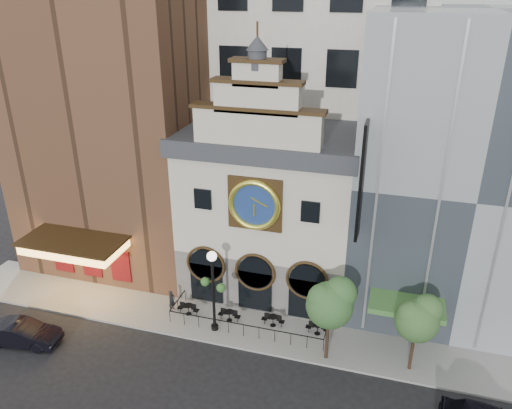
{
  "coord_description": "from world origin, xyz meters",
  "views": [
    {
      "loc": [
        8.25,
        -24.07,
        21.55
      ],
      "look_at": [
        -0.55,
        6.0,
        7.55
      ],
      "focal_mm": 35.0,
      "sensor_mm": 36.0,
      "label": 1
    }
  ],
  "objects_px": {
    "car_left": "(22,333)",
    "pedestrian": "(172,301)",
    "tree_left": "(331,302)",
    "tree_right": "(418,317)",
    "bistro_1": "(229,315)",
    "lamppost": "(213,283)",
    "bistro_3": "(318,328)",
    "bistro_0": "(188,309)",
    "bistro_2": "(273,320)"
  },
  "relations": [
    {
      "from": "lamppost",
      "to": "tree_right",
      "type": "relative_size",
      "value": 1.16
    },
    {
      "from": "car_left",
      "to": "lamppost",
      "type": "relative_size",
      "value": 0.81
    },
    {
      "from": "bistro_1",
      "to": "tree_right",
      "type": "xyz_separation_m",
      "value": [
        12.04,
        -1.33,
        3.29
      ]
    },
    {
      "from": "bistro_2",
      "to": "tree_right",
      "type": "height_order",
      "value": "tree_right"
    },
    {
      "from": "car_left",
      "to": "lamppost",
      "type": "bearing_deg",
      "value": -75.82
    },
    {
      "from": "bistro_0",
      "to": "car_left",
      "type": "height_order",
      "value": "car_left"
    },
    {
      "from": "bistro_1",
      "to": "bistro_0",
      "type": "bearing_deg",
      "value": -177.68
    },
    {
      "from": "bistro_0",
      "to": "tree_right",
      "type": "relative_size",
      "value": 0.31
    },
    {
      "from": "bistro_2",
      "to": "bistro_3",
      "type": "bearing_deg",
      "value": -0.38
    },
    {
      "from": "bistro_1",
      "to": "lamppost",
      "type": "relative_size",
      "value": 0.26
    },
    {
      "from": "bistro_2",
      "to": "pedestrian",
      "type": "height_order",
      "value": "pedestrian"
    },
    {
      "from": "bistro_0",
      "to": "bistro_1",
      "type": "distance_m",
      "value": 3.0
    },
    {
      "from": "bistro_2",
      "to": "pedestrian",
      "type": "xyz_separation_m",
      "value": [
        -7.34,
        -0.29,
        0.32
      ]
    },
    {
      "from": "bistro_3",
      "to": "tree_left",
      "type": "relative_size",
      "value": 0.28
    },
    {
      "from": "bistro_3",
      "to": "bistro_2",
      "type": "bearing_deg",
      "value": 179.62
    },
    {
      "from": "bistro_3",
      "to": "car_left",
      "type": "height_order",
      "value": "car_left"
    },
    {
      "from": "pedestrian",
      "to": "lamppost",
      "type": "xyz_separation_m",
      "value": [
        3.67,
        -1.17,
        2.9
      ]
    },
    {
      "from": "tree_left",
      "to": "car_left",
      "type": "bearing_deg",
      "value": -168.07
    },
    {
      "from": "bistro_0",
      "to": "lamppost",
      "type": "xyz_separation_m",
      "value": [
        2.36,
        -1.02,
        3.23
      ]
    },
    {
      "from": "bistro_1",
      "to": "tree_right",
      "type": "distance_m",
      "value": 12.56
    },
    {
      "from": "bistro_1",
      "to": "pedestrian",
      "type": "distance_m",
      "value": 4.32
    },
    {
      "from": "bistro_2",
      "to": "bistro_1",
      "type": "bearing_deg",
      "value": -174.04
    },
    {
      "from": "bistro_1",
      "to": "bistro_3",
      "type": "bearing_deg",
      "value": 2.78
    },
    {
      "from": "tree_left",
      "to": "tree_right",
      "type": "bearing_deg",
      "value": 5.09
    },
    {
      "from": "bistro_1",
      "to": "tree_left",
      "type": "bearing_deg",
      "value": -14.11
    },
    {
      "from": "car_left",
      "to": "pedestrian",
      "type": "relative_size",
      "value": 3.09
    },
    {
      "from": "tree_right",
      "to": "car_left",
      "type": "bearing_deg",
      "value": -169.47
    },
    {
      "from": "pedestrian",
      "to": "tree_right",
      "type": "height_order",
      "value": "tree_right"
    },
    {
      "from": "bistro_3",
      "to": "lamppost",
      "type": "bearing_deg",
      "value": -167.95
    },
    {
      "from": "bistro_2",
      "to": "tree_right",
      "type": "relative_size",
      "value": 0.31
    },
    {
      "from": "bistro_0",
      "to": "lamppost",
      "type": "height_order",
      "value": "lamppost"
    },
    {
      "from": "bistro_2",
      "to": "lamppost",
      "type": "distance_m",
      "value": 5.1
    },
    {
      "from": "car_left",
      "to": "bistro_3",
      "type": "bearing_deg",
      "value": -79.42
    },
    {
      "from": "lamppost",
      "to": "bistro_3",
      "type": "bearing_deg",
      "value": 29.25
    },
    {
      "from": "car_left",
      "to": "bistro_2",
      "type": "bearing_deg",
      "value": -75.95
    },
    {
      "from": "pedestrian",
      "to": "tree_left",
      "type": "distance_m",
      "value": 11.97
    },
    {
      "from": "car_left",
      "to": "pedestrian",
      "type": "bearing_deg",
      "value": -61.22
    },
    {
      "from": "bistro_3",
      "to": "lamppost",
      "type": "height_order",
      "value": "lamppost"
    },
    {
      "from": "bistro_0",
      "to": "bistro_1",
      "type": "relative_size",
      "value": 1.0
    },
    {
      "from": "bistro_1",
      "to": "bistro_2",
      "type": "height_order",
      "value": "same"
    },
    {
      "from": "tree_left",
      "to": "tree_right",
      "type": "xyz_separation_m",
      "value": [
        5.0,
        0.45,
        -0.4
      ]
    },
    {
      "from": "bistro_1",
      "to": "bistro_2",
      "type": "xyz_separation_m",
      "value": [
        3.03,
        0.32,
        0.0
      ]
    },
    {
      "from": "pedestrian",
      "to": "lamppost",
      "type": "height_order",
      "value": "lamppost"
    },
    {
      "from": "bistro_3",
      "to": "tree_left",
      "type": "bearing_deg",
      "value": -65.12
    },
    {
      "from": "car_left",
      "to": "pedestrian",
      "type": "distance_m",
      "value": 9.78
    },
    {
      "from": "lamppost",
      "to": "tree_left",
      "type": "bearing_deg",
      "value": 12.5
    },
    {
      "from": "bistro_0",
      "to": "pedestrian",
      "type": "distance_m",
      "value": 1.35
    },
    {
      "from": "pedestrian",
      "to": "tree_right",
      "type": "distance_m",
      "value": 16.67
    },
    {
      "from": "bistro_0",
      "to": "tree_left",
      "type": "height_order",
      "value": "tree_left"
    },
    {
      "from": "bistro_1",
      "to": "pedestrian",
      "type": "relative_size",
      "value": 1.0
    }
  ]
}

